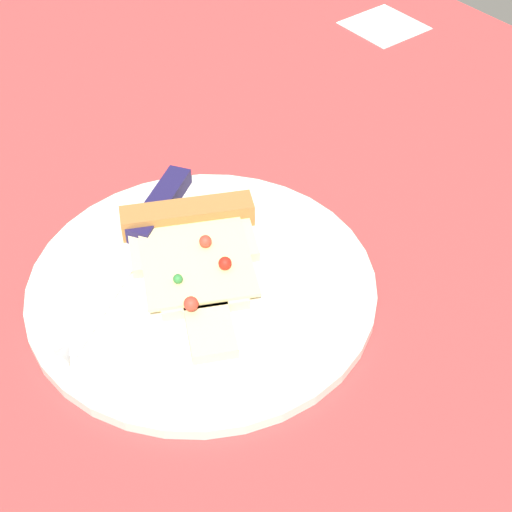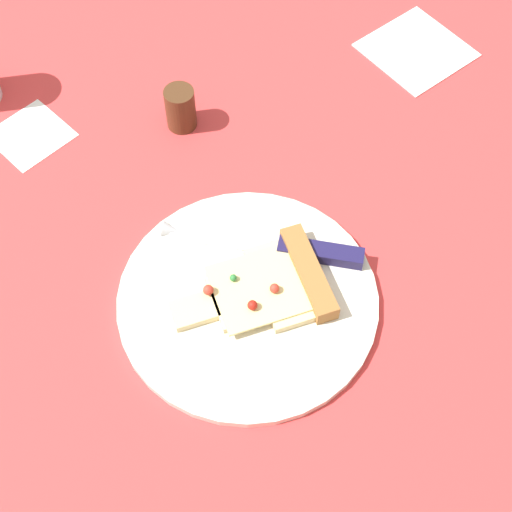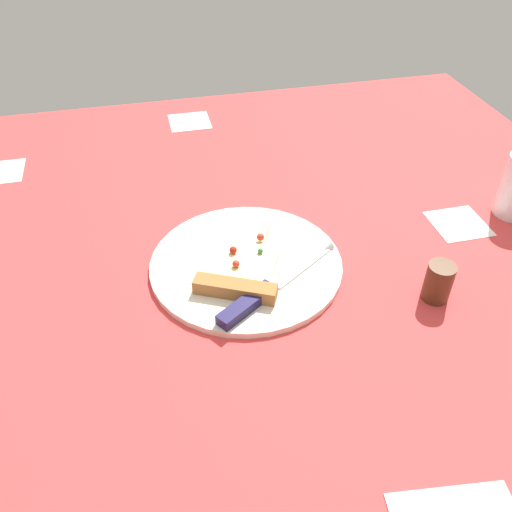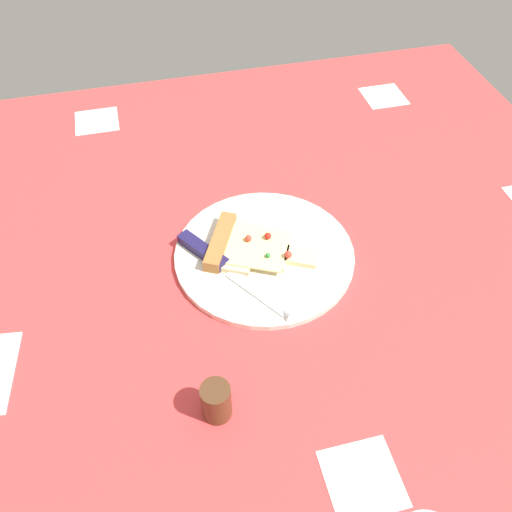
{
  "view_description": "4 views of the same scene",
  "coord_description": "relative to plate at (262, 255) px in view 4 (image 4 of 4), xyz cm",
  "views": [
    {
      "loc": [
        37.28,
        -17.96,
        45.88
      ],
      "look_at": [
        2.51,
        8.66,
        3.67
      ],
      "focal_mm": 51.7,
      "sensor_mm": 36.0,
      "label": 1
    },
    {
      "loc": [
        28.53,
        34.34,
        75.95
      ],
      "look_at": [
        -4.22,
        1.94,
        1.9
      ],
      "focal_mm": 53.14,
      "sensor_mm": 36.0,
      "label": 2
    },
    {
      "loc": [
        -61.03,
        17.71,
        54.44
      ],
      "look_at": [
        0.12,
        3.18,
        1.78
      ],
      "focal_mm": 37.44,
      "sensor_mm": 36.0,
      "label": 3
    },
    {
      "loc": [
        -15.64,
        -52.8,
        66.33
      ],
      "look_at": [
        -1.94,
        2.67,
        2.93
      ],
      "focal_mm": 37.77,
      "sensor_mm": 36.0,
      "label": 4
    }
  ],
  "objects": [
    {
      "name": "plate",
      "position": [
        0.0,
        0.0,
        0.0
      ],
      "size": [
        29.6,
        29.6,
        1.04
      ],
      "primitive_type": "cylinder",
      "color": "silver",
      "rests_on": "ground_plane"
    },
    {
      "name": "ground_plane",
      "position": [
        0.43,
        -4.79,
        -2.02
      ],
      "size": [
        129.71,
        129.71,
        3.0
      ],
      "color": "#D13838",
      "rests_on": "ground"
    },
    {
      "name": "pepper_shaker",
      "position": [
        -12.46,
        -25.18,
        2.46
      ],
      "size": [
        3.94,
        3.94,
        5.96
      ],
      "primitive_type": "cylinder",
      "color": "#4C2D19",
      "rests_on": "ground_plane"
    },
    {
      "name": "knife",
      "position": [
        -6.88,
        -1.7,
        1.12
      ],
      "size": [
        15.14,
        21.09,
        2.45
      ],
      "rotation": [
        0.0,
        0.0,
        3.73
      ],
      "color": "silver",
      "rests_on": "plate"
    },
    {
      "name": "pizza_slice",
      "position": [
        -2.32,
        1.14,
        1.31
      ],
      "size": [
        19.06,
        14.92,
        2.5
      ],
      "rotation": [
        0.0,
        0.0,
        4.26
      ],
      "color": "beige",
      "rests_on": "plate"
    }
  ]
}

